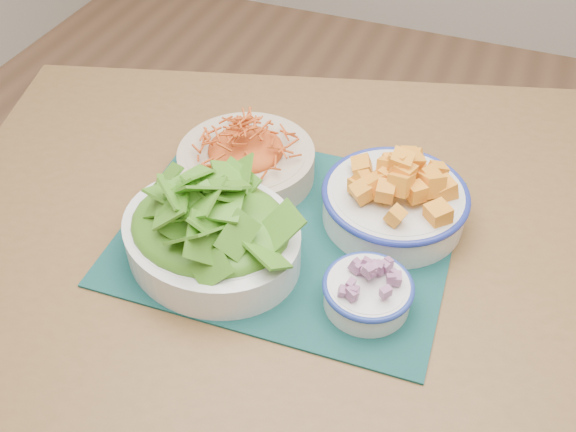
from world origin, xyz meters
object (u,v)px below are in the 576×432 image
Objects in this scene: placemat at (288,231)px; lettuce_bowl at (211,227)px; squash_bowl at (396,192)px; table at (330,258)px; onion_bowl at (368,289)px; carrot_bowl at (246,156)px.

placemat is 1.51× the size of lettuce_bowl.
squash_bowl is 0.85× the size of lettuce_bowl.
table is 10.23× the size of onion_bowl.
onion_bowl reaches higher than placemat.
carrot_bowl is (-0.11, 0.10, 0.04)m from placemat.
table is 4.40× the size of lettuce_bowl.
lettuce_bowl reaches higher than squash_bowl.
carrot_bowl is at bearing 136.53° from placemat.
squash_bowl is 0.29m from lettuce_bowl.
table is at bearing -14.97° from carrot_bowl.
squash_bowl reaches higher than carrot_bowl.
carrot_bowl is (-0.17, 0.05, 0.14)m from table.
placemat is (-0.06, -0.05, 0.09)m from table.
squash_bowl is at bearing 28.52° from placemat.
table is 0.25m from lettuce_bowl.
lettuce_bowl is (-0.14, -0.14, 0.15)m from table.
squash_bowl is (0.14, 0.09, 0.06)m from placemat.
squash_bowl reaches higher than table.
onion_bowl is (0.01, -0.18, -0.02)m from squash_bowl.
squash_bowl is at bearing 53.30° from lettuce_bowl.
squash_bowl is at bearing -2.80° from carrot_bowl.
lettuce_bowl is (0.03, -0.19, 0.02)m from carrot_bowl.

